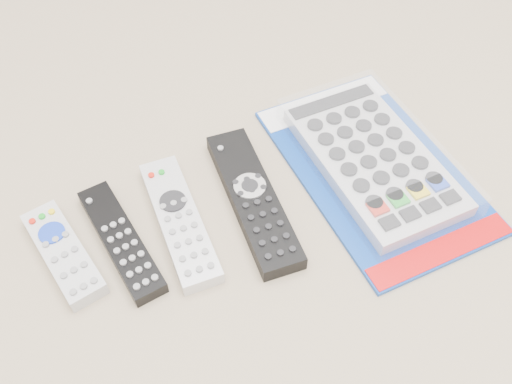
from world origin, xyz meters
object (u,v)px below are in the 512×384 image
remote_large_black (253,199)px  jumbo_remote_packaged (374,158)px  remote_slim_black (121,241)px  remote_small_grey (63,253)px  remote_silver_dvd (179,221)px

remote_large_black → jumbo_remote_packaged: bearing=1.4°
remote_slim_black → jumbo_remote_packaged: jumbo_remote_packaged is taller
remote_slim_black → remote_large_black: bearing=-10.5°
remote_small_grey → remote_silver_dvd: (0.15, -0.03, -0.00)m
remote_silver_dvd → remote_large_black: bearing=-1.6°
remote_slim_black → remote_silver_dvd: bearing=-9.0°
remote_silver_dvd → jumbo_remote_packaged: size_ratio=0.59×
remote_slim_black → remote_silver_dvd: size_ratio=0.90×
remote_silver_dvd → jumbo_remote_packaged: jumbo_remote_packaged is taller
remote_small_grey → remote_large_black: (0.26, -0.04, 0.00)m
remote_large_black → jumbo_remote_packaged: (0.19, -0.03, 0.01)m
remote_small_grey → remote_slim_black: 0.08m
remote_silver_dvd → jumbo_remote_packaged: bearing=-0.9°
remote_slim_black → remote_silver_dvd: (0.08, -0.01, 0.00)m
remote_small_grey → remote_silver_dvd: 0.16m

